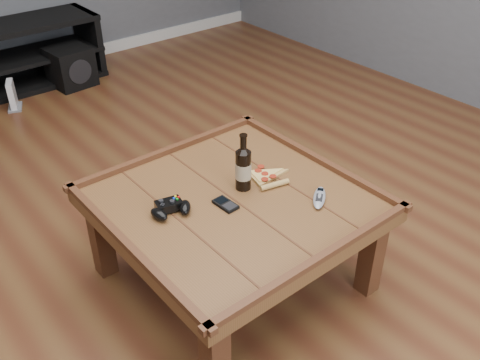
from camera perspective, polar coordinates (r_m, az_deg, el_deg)
ground at (r=2.48m, az=-0.66°, el=-10.53°), size 6.00×6.00×0.00m
baseboard at (r=4.82m, az=-23.94°, el=10.34°), size 5.00×0.02×0.10m
coffee_table at (r=2.23m, az=-0.72°, el=-3.28°), size 1.03×1.03×0.48m
media_console at (r=4.54m, az=-23.52°, el=11.78°), size 1.40×0.45×0.50m
beer_bottle at (r=2.20m, az=0.35°, el=1.38°), size 0.07×0.07×0.26m
game_controller at (r=2.12m, az=-7.40°, el=-3.01°), size 0.18×0.14×0.05m
pizza_slice at (r=2.32m, az=2.81°, el=0.35°), size 0.20×0.26×0.02m
smartphone at (r=2.15m, az=-1.55°, el=-2.60°), size 0.06×0.11×0.01m
remote_control at (r=2.20m, az=8.46°, el=-1.86°), size 0.16×0.14×0.02m
subwoofer at (r=4.49m, az=-17.64°, el=11.45°), size 0.33×0.33×0.30m
game_console at (r=4.25m, az=-23.10°, el=8.22°), size 0.15×0.19×0.21m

